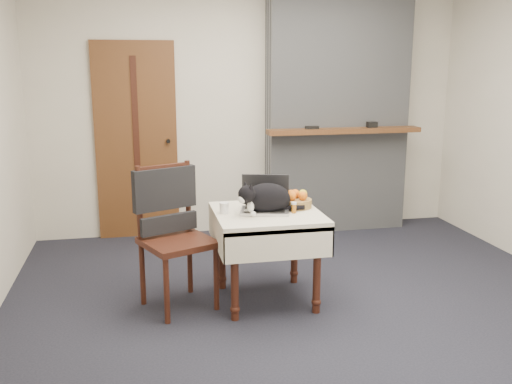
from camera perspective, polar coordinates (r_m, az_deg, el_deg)
The scene contains 12 objects.
ground at distance 4.47m, azimuth 4.70°, elevation -10.71°, with size 4.50×4.50×0.00m, color black.
room_shell at distance 4.55m, azimuth 3.42°, elevation 12.56°, with size 4.52×4.01×2.61m.
door at distance 5.95m, azimuth -11.87°, elevation 4.98°, with size 0.82×0.10×2.00m.
chimney at distance 6.16m, azimuth 8.12°, elevation 8.17°, with size 1.62×0.48×2.60m.
side_table at distance 4.27m, azimuth 1.12°, elevation -3.44°, with size 0.78×0.78×0.70m.
laptop at distance 4.26m, azimuth 0.91°, elevation -1.00°, with size 0.42×0.38×0.26m.
cat at distance 4.19m, azimuth 1.18°, elevation -0.63°, with size 0.53×0.32×0.25m.
cream_jar at distance 4.19m, azimuth -3.21°, elevation -1.59°, with size 0.07×0.07×0.08m, color white.
pill_bottle at distance 4.20m, azimuth 3.81°, elevation -1.55°, with size 0.04×0.04×0.08m.
fruit_basket at distance 4.36m, azimuth 4.09°, elevation -0.86°, with size 0.23×0.23×0.13m.
desk_clutter at distance 4.31m, azimuth 3.19°, elevation -1.68°, with size 0.13×0.01×0.01m, color black.
chair at distance 4.25m, azimuth -8.56°, elevation -2.41°, with size 0.62×0.61×1.06m.
Camera 1 is at (-1.19, -3.93, 1.78)m, focal length 40.00 mm.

